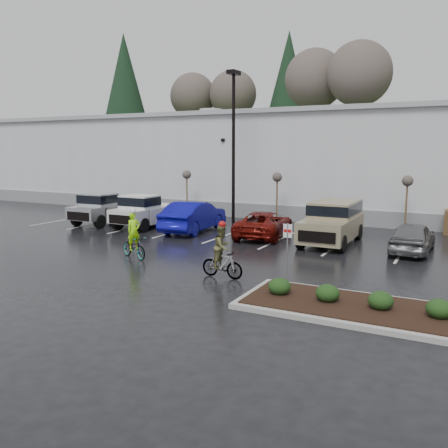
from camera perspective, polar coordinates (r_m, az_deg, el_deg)
The scene contains 22 objects.
ground at distance 17.47m, azimuth -4.58°, elevation -6.26°, with size 120.00×120.00×0.00m, color black.
warehouse at distance 37.38m, azimuth 13.61°, elevation 7.30°, with size 60.50×15.50×7.20m.
wooded_ridge at distance 59.98m, azimuth 18.92°, elevation 6.99°, with size 80.00×25.00×6.00m, color #263D19.
lamppost at distance 29.33m, azimuth 1.15°, elevation 11.13°, with size 0.50×1.00×9.22m.
sapling_west at distance 32.18m, azimuth -4.50°, elevation 5.65°, with size 0.60×0.60×3.20m.
sapling_mid at distance 29.28m, azimuth 6.42°, elevation 5.29°, with size 0.60×0.60×3.20m.
sapling_east at distance 27.51m, azimuth 21.20°, elevation 4.51°, with size 0.60×0.60×3.20m.
curb_island at distance 14.17m, azimuth 18.26°, elevation -10.05°, with size 8.00×3.00×0.15m, color gray.
mulch_bed at distance 14.14m, azimuth 18.28°, elevation -9.68°, with size 7.60×2.60×0.04m, color black.
shrub_a at distance 14.78m, azimuth 6.69°, elevation -7.47°, with size 0.70×0.70×0.52m, color black.
shrub_b at distance 14.35m, azimuth 12.35°, elevation -8.14°, with size 0.70×0.70×0.52m, color black.
shrub_c at distance 14.06m, azimuth 18.33°, elevation -8.75°, with size 0.70×0.70×0.52m, color black.
shrub_d at distance 13.93m, azimuth 24.50°, elevation -9.28°, with size 0.70×0.70×0.52m, color black.
fire_lane_sign at distance 15.70m, azimuth 7.62°, elevation -2.78°, with size 0.30×0.05×2.20m.
pickup_silver at distance 30.49m, azimuth -13.76°, elevation 1.94°, with size 2.10×5.20×1.96m, color #B3B6BC, non-canonical shape.
pickup_white at distance 28.69m, azimuth -9.00°, elevation 1.66°, with size 2.10×5.20×1.96m, color silver, non-canonical shape.
car_blue at distance 26.69m, azimuth -3.66°, elevation 0.94°, with size 1.81×5.20×1.71m, color #0C0C8E.
car_red at distance 25.08m, azimuth 4.84°, elevation -0.00°, with size 2.26×4.90×1.36m, color #650E08.
suv_tan at distance 23.68m, azimuth 12.82°, elevation 0.13°, with size 2.20×5.10×2.06m, color gray, non-canonical shape.
car_grey at distance 22.81m, azimuth 21.73°, elevation -1.47°, with size 1.65×4.11×1.40m, color slate.
cyclist_hivis at distance 20.50m, azimuth -10.77°, elevation -2.18°, with size 1.87×1.25×2.14m.
cyclist_olive at distance 17.01m, azimuth -0.23°, elevation -3.97°, with size 1.62×0.78×2.07m.
Camera 1 is at (8.96, -14.29, 4.59)m, focal length 38.00 mm.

